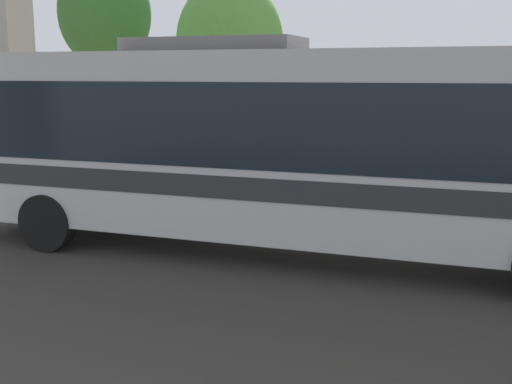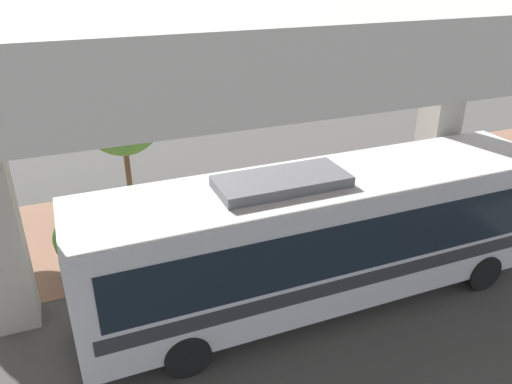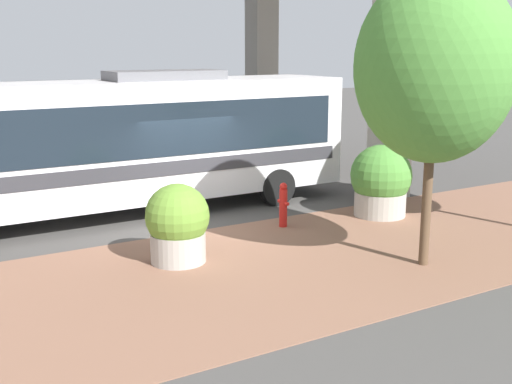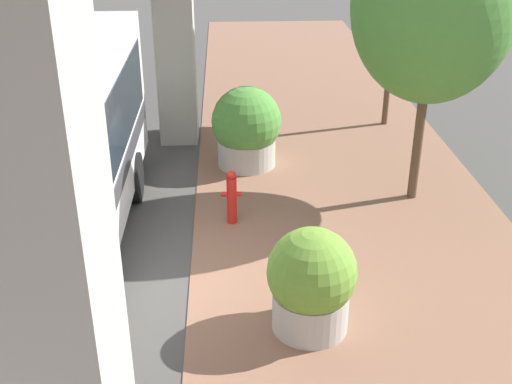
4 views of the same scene
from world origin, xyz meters
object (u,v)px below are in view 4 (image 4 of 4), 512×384
fire_hydrant (232,197)px  planter_middle (311,282)px  street_tree_near (434,5)px  bus (0,201)px  planter_front (246,128)px

fire_hydrant → planter_middle: 3.37m
fire_hydrant → street_tree_near: size_ratio=0.19×
bus → fire_hydrant: bus is taller
planter_middle → street_tree_near: street_tree_near is taller
planter_middle → planter_front: bearing=-83.2°
planter_middle → street_tree_near: size_ratio=0.28×
bus → fire_hydrant: size_ratio=10.85×
planter_front → street_tree_near: 4.78m
street_tree_near → planter_middle: bearing=57.4°
planter_front → street_tree_near: size_ratio=0.32×
bus → planter_middle: size_ratio=7.37×
fire_hydrant → street_tree_near: bearing=-166.4°
street_tree_near → planter_front: bearing=-28.4°
bus → planter_middle: (-4.23, 0.43, -1.17)m
planter_front → planter_middle: bearing=96.8°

